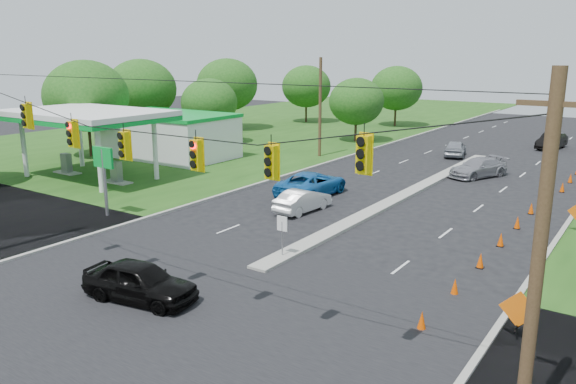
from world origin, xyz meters
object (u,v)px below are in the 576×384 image
Objects in this scene: black_sedan at (140,282)px; blue_pickup at (312,184)px; white_sedan at (303,200)px; gas_station at (156,131)px.

blue_pickup is at bearing 1.16° from black_sedan.
black_sedan reaches higher than white_sedan.
white_sedan is 3.95m from blue_pickup.
white_sedan is (20.05, -6.91, -1.89)m from gas_station.
black_sedan is 1.12× the size of white_sedan.
white_sedan is at bearing -2.56° from black_sedan.
blue_pickup is (18.43, -3.31, -1.75)m from gas_station.
black_sedan is (21.75, -21.06, -1.79)m from gas_station.
black_sedan is at bearing -44.08° from gas_station.
white_sedan is at bearing -19.02° from gas_station.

